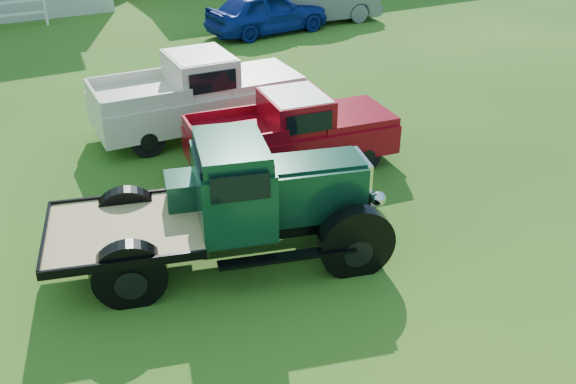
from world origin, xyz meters
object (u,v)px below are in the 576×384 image
vintage_flatbed (227,203)px  misc_car_grey (320,2)px  misc_car_blue (267,12)px  red_pickup (291,131)px  white_pickup (198,95)px

vintage_flatbed → misc_car_grey: size_ratio=1.15×
misc_car_blue → misc_car_grey: 2.69m
vintage_flatbed → misc_car_blue: size_ratio=1.20×
red_pickup → misc_car_grey: size_ratio=0.96×
red_pickup → misc_car_blue: 11.72m
misc_car_blue → misc_car_grey: bearing=-84.1°
vintage_flatbed → misc_car_grey: bearing=68.7°
red_pickup → misc_car_blue: size_ratio=1.00×
white_pickup → misc_car_grey: 11.90m
red_pickup → misc_car_blue: (4.65, 10.76, -0.06)m
red_pickup → misc_car_grey: red_pickup is taller
white_pickup → misc_car_grey: white_pickup is taller
white_pickup → misc_car_grey: bearing=46.3°
vintage_flatbed → red_pickup: size_ratio=1.20×
vintage_flatbed → misc_car_grey: 17.26m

